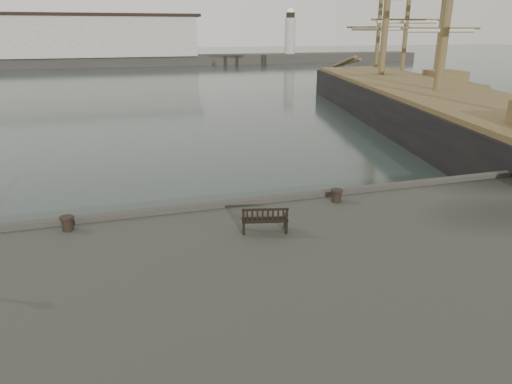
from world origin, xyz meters
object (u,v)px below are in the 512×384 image
at_px(bollard_left, 67,223).
at_px(tall_ship_far, 400,89).
at_px(bench, 265,224).
at_px(bollard_right, 337,196).
at_px(tall_ship_main, 433,118).

distance_m(bollard_left, tall_ship_far, 48.05).
xyz_separation_m(bench, bollard_right, (3.24, 1.70, -0.03)).
relative_size(bollard_right, tall_ship_far, 0.02).
relative_size(bench, bollard_left, 3.27).
height_order(bench, tall_ship_far, tall_ship_far).
bearing_deg(bollard_left, tall_ship_main, 32.18).
relative_size(bollard_left, bollard_right, 0.98).
xyz_separation_m(bench, bollard_left, (-5.73, 1.87, -0.03)).
height_order(bench, bollard_right, bench).
distance_m(bench, tall_ship_far, 45.61).
bearing_deg(bollard_left, bollard_right, -1.05).
bearing_deg(bollard_right, tall_ship_far, 53.42).
relative_size(bench, bollard_right, 3.21).
xyz_separation_m(bench, tall_ship_far, (28.43, 35.64, -1.09)).
bearing_deg(tall_ship_far, bollard_right, -120.63).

